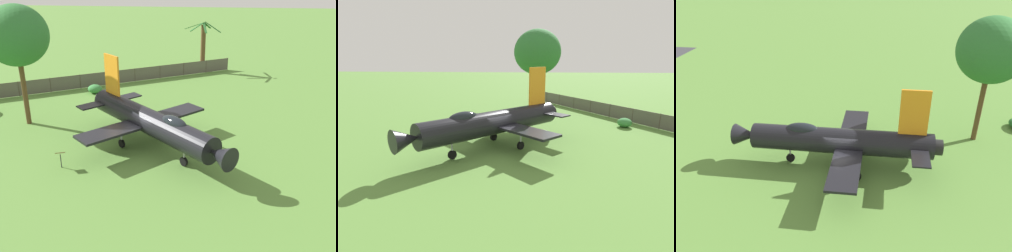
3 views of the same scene
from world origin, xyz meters
The scene contains 7 objects.
ground_plane centered at (0.00, 0.00, 0.00)m, with size 200.00×200.00×0.00m, color #568438.
display_jet centered at (0.26, -0.25, 1.97)m, with size 11.66×11.41×5.77m.
shade_tree centered at (-10.39, 3.29, 6.99)m, with size 4.80×4.81×9.31m.
palm_tree centered at (3.06, 21.49, 2.95)m, with size 4.30×4.32×5.86m.
perimeter_fence centered at (-9.27, 13.02, 0.79)m, with size 30.82×19.03×1.49m.
shrub_by_tree centered at (-7.34, 11.66, 0.43)m, with size 1.43×1.31×0.87m.
info_plaque centered at (-5.09, -3.56, 0.85)m, with size 0.70×0.58×1.14m.
Camera 1 is at (3.96, -24.05, 11.77)m, focal length 41.01 mm.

